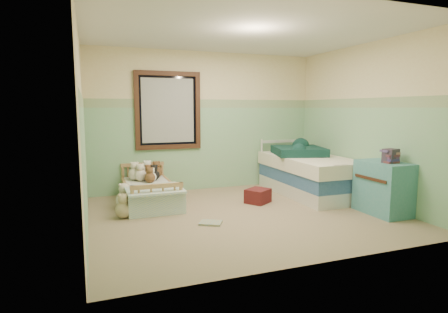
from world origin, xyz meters
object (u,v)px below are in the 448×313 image
object	(u,v)px
dresser	(383,188)
red_pillow	(258,196)
twin_bed_frame	(309,188)
plush_floor_tan	(124,210)
toddler_bed_frame	(150,197)
plush_floor_cream	(125,200)
floor_book	(211,223)

from	to	relation	value
dresser	red_pillow	world-z (taller)	dresser
twin_bed_frame	red_pillow	distance (m)	1.12
plush_floor_tan	twin_bed_frame	bearing A→B (deg)	6.09
toddler_bed_frame	plush_floor_cream	xyz separation A→B (m)	(-0.39, -0.15, 0.03)
red_pillow	floor_book	xyz separation A→B (m)	(-1.04, -0.77, -0.10)
toddler_bed_frame	plush_floor_cream	world-z (taller)	plush_floor_cream
toddler_bed_frame	dresser	distance (m)	3.49
floor_book	toddler_bed_frame	bearing A→B (deg)	142.82
plush_floor_cream	plush_floor_tan	bearing A→B (deg)	-96.53
dresser	floor_book	xyz separation A→B (m)	(-2.45, 0.39, -0.36)
toddler_bed_frame	plush_floor_tan	xyz separation A→B (m)	(-0.45, -0.67, 0.02)
plush_floor_cream	dresser	bearing A→B (deg)	-24.56
floor_book	plush_floor_tan	bearing A→B (deg)	176.77
twin_bed_frame	floor_book	bearing A→B (deg)	-155.13
toddler_bed_frame	plush_floor_tan	size ratio (longest dim) A/B	6.43
toddler_bed_frame	plush_floor_cream	size ratio (longest dim) A/B	5.71
plush_floor_tan	red_pillow	size ratio (longest dim) A/B	0.65
plush_floor_tan	dresser	size ratio (longest dim) A/B	0.31
toddler_bed_frame	red_pillow	bearing A→B (deg)	-18.89
plush_floor_tan	floor_book	size ratio (longest dim) A/B	0.81
toddler_bed_frame	floor_book	world-z (taller)	toddler_bed_frame
plush_floor_cream	twin_bed_frame	bearing A→B (deg)	-3.30
toddler_bed_frame	plush_floor_tan	distance (m)	0.81
plush_floor_cream	twin_bed_frame	xyz separation A→B (m)	(3.11, -0.18, -0.02)
twin_bed_frame	dresser	world-z (taller)	dresser
dresser	red_pillow	xyz separation A→B (m)	(-1.41, 1.16, -0.26)
plush_floor_cream	twin_bed_frame	size ratio (longest dim) A/B	0.13
plush_floor_cream	red_pillow	size ratio (longest dim) A/B	0.73
dresser	floor_book	bearing A→B (deg)	170.91
toddler_bed_frame	dresser	size ratio (longest dim) A/B	1.98
plush_floor_cream	dresser	distance (m)	3.77
plush_floor_cream	twin_bed_frame	distance (m)	3.12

